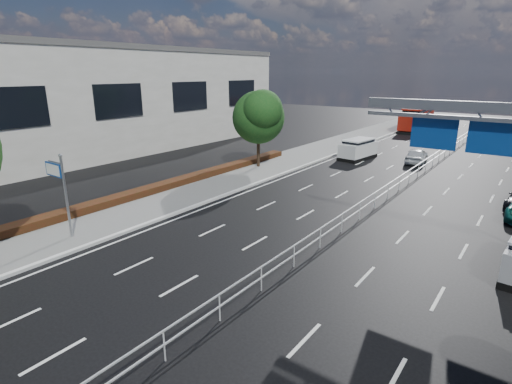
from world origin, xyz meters
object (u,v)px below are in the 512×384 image
Objects in this scene: near_car_silver at (417,155)px; near_car_dark at (442,126)px; toilet_sign at (59,181)px; white_minivan at (358,149)px; red_bus at (417,118)px.

near_car_dark is (-2.68, 22.72, 0.08)m from near_car_silver.
near_car_silver is (9.49, 28.16, -2.24)m from toilet_sign.
toilet_sign is 0.92× the size of near_car_dark.
toilet_sign is 27.12m from white_minivan.
near_car_silver is 0.87× the size of near_car_dark.
red_bus is (3.45, 50.14, -1.26)m from toilet_sign.
red_bus is 3.56m from near_car_dark.
toilet_sign is at bearing 64.67° from near_car_silver.
toilet_sign is 29.80m from near_car_silver.
white_minivan is 23.49m from red_bus.
near_car_silver is at bearing 23.34° from white_minivan.
near_car_silver is at bearing 94.01° from near_car_dark.
red_bus reaches higher than white_minivan.
near_car_silver is (6.03, -21.98, -0.99)m from red_bus.
near_car_dark is at bearing 9.72° from red_bus.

